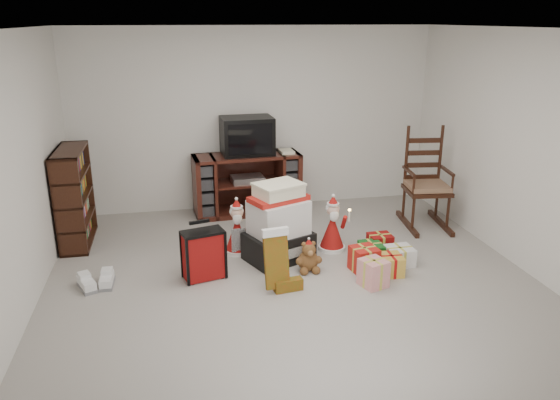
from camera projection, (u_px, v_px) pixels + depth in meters
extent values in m
cube|color=#A39D96|center=(293.00, 282.00, 5.63)|extent=(5.00, 5.00, 0.01)
cube|color=silver|center=(295.00, 28.00, 4.84)|extent=(5.00, 5.00, 0.01)
cube|color=silver|center=(254.00, 120.00, 7.56)|extent=(5.00, 0.01, 2.50)
cube|color=silver|center=(398.00, 282.00, 2.91)|extent=(5.00, 0.01, 2.50)
cube|color=silver|center=(15.00, 179.00, 4.76)|extent=(0.01, 5.00, 2.50)
cube|color=silver|center=(527.00, 153.00, 5.70)|extent=(0.01, 5.00, 2.50)
cube|color=#491B14|center=(247.00, 184.00, 7.52)|extent=(1.48, 0.62, 0.83)
cube|color=#BABABC|center=(247.00, 179.00, 7.47)|extent=(0.46, 0.34, 0.08)
cube|color=#321B0D|center=(74.00, 197.00, 6.46)|extent=(0.31, 0.94, 1.15)
cube|color=#321B0D|center=(427.00, 190.00, 7.01)|extent=(0.59, 0.57, 0.05)
cube|color=#9D7355|center=(427.00, 186.00, 6.99)|extent=(0.55, 0.53, 0.06)
cube|color=#321B0D|center=(422.00, 153.00, 7.09)|extent=(0.45, 0.12, 0.82)
cube|color=#321B0D|center=(424.00, 223.00, 7.15)|extent=(0.64, 0.94, 0.06)
cube|color=black|center=(279.00, 246.00, 6.12)|extent=(0.83, 0.73, 0.31)
cube|color=white|center=(279.00, 217.00, 6.01)|extent=(0.71, 0.64, 0.38)
cube|color=red|center=(279.00, 198.00, 5.94)|extent=(0.71, 0.55, 0.06)
cube|color=#EFE9C4|center=(279.00, 191.00, 5.91)|extent=(0.57, 0.51, 0.12)
cube|color=maroon|center=(204.00, 255.00, 5.63)|extent=(0.45, 0.31, 0.53)
cube|color=black|center=(202.00, 221.00, 5.61)|extent=(0.21, 0.08, 0.03)
ellipsoid|color=brown|center=(308.00, 261.00, 5.85)|extent=(0.22, 0.19, 0.23)
sphere|color=brown|center=(309.00, 250.00, 5.78)|extent=(0.15, 0.15, 0.15)
cone|color=maroon|center=(332.00, 232.00, 6.36)|extent=(0.31, 0.31, 0.44)
sphere|color=beige|center=(333.00, 210.00, 6.27)|extent=(0.15, 0.15, 0.15)
cone|color=maroon|center=(333.00, 200.00, 6.23)|extent=(0.13, 0.13, 0.11)
cylinder|color=silver|center=(349.00, 216.00, 6.20)|extent=(0.02, 0.02, 0.13)
cone|color=maroon|center=(237.00, 235.00, 6.28)|extent=(0.30, 0.30, 0.43)
sphere|color=beige|center=(237.00, 213.00, 6.20)|extent=(0.15, 0.15, 0.15)
cone|color=maroon|center=(236.00, 203.00, 6.16)|extent=(0.13, 0.13, 0.11)
cylinder|color=silver|center=(252.00, 219.00, 6.13)|extent=(0.02, 0.02, 0.13)
cube|color=white|center=(87.00, 283.00, 5.49)|extent=(0.24, 0.33, 0.11)
cube|color=white|center=(107.00, 281.00, 5.52)|extent=(0.14, 0.31, 0.11)
cube|color=red|center=(363.00, 259.00, 5.85)|extent=(0.26, 0.26, 0.26)
cube|color=#186223|center=(372.00, 249.00, 6.12)|extent=(0.26, 0.26, 0.26)
cube|color=yellow|center=(390.00, 263.00, 5.76)|extent=(0.26, 0.26, 0.26)
cube|color=white|center=(370.00, 274.00, 5.52)|extent=(0.26, 0.26, 0.26)
cube|color=white|center=(400.00, 254.00, 5.98)|extent=(0.26, 0.26, 0.26)
cube|color=maroon|center=(383.00, 240.00, 6.34)|extent=(0.26, 0.26, 0.26)
cube|color=black|center=(247.00, 136.00, 7.35)|extent=(0.71, 0.51, 0.50)
cube|color=black|center=(250.00, 139.00, 7.13)|extent=(0.59, 0.05, 0.40)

